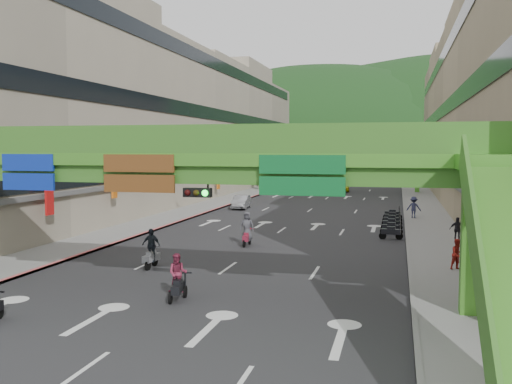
{
  "coord_description": "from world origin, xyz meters",
  "views": [
    {
      "loc": [
        8.43,
        -15.74,
        6.22
      ],
      "look_at": [
        0.0,
        18.0,
        3.5
      ],
      "focal_mm": 40.0,
      "sensor_mm": 36.0,
      "label": 1
    }
  ],
  "objects": [
    {
      "name": "parked_scooter_row",
      "position": [
        8.04,
        28.99,
        0.52
      ],
      "size": [
        1.6,
        11.56,
        1.08
      ],
      "color": "black",
      "rests_on": "ground"
    },
    {
      "name": "pedestrian_blue",
      "position": [
        9.8,
        35.04,
        0.92
      ],
      "size": [
        0.93,
        0.67,
        1.84
      ],
      "primitive_type": "imported",
      "rotation": [
        0.0,
        0.0,
        3.0
      ],
      "color": "#2C2F50",
      "rests_on": "ground"
    },
    {
      "name": "scooter_rider_mid",
      "position": [
        -0.16,
        5.54,
        1.0
      ],
      "size": [
        0.88,
        1.59,
        1.95
      ],
      "color": "black",
      "rests_on": "ground"
    },
    {
      "name": "overpass_far",
      "position": [
        0.0,
        65.0,
        5.4
      ],
      "size": [
        28.0,
        2.2,
        7.1
      ],
      "color": "#4C9E2D",
      "rests_on": "ground"
    },
    {
      "name": "curb_left",
      "position": [
        -9.1,
        50.0,
        0.09
      ],
      "size": [
        0.2,
        140.0,
        0.18
      ],
      "primitive_type": "cube",
      "color": "#CC5959",
      "rests_on": "ground"
    },
    {
      "name": "car_yellow",
      "position": [
        0.98,
        64.81,
        0.69
      ],
      "size": [
        1.97,
        4.19,
        1.39
      ],
      "primitive_type": "imported",
      "rotation": [
        0.0,
        0.0,
        0.08
      ],
      "color": "#D3CC13",
      "rests_on": "ground"
    },
    {
      "name": "pedestrian_dark",
      "position": [
        12.2,
        22.78,
        0.79
      ],
      "size": [
        0.94,
        0.42,
        1.59
      ],
      "primitive_type": "imported",
      "rotation": [
        0.0,
        0.0,
        0.03
      ],
      "color": "black",
      "rests_on": "ground"
    },
    {
      "name": "scooter_rider_left",
      "position": [
        -3.83,
        11.06,
        1.04
      ],
      "size": [
        1.05,
        1.6,
        2.07
      ],
      "color": "gray",
      "rests_on": "ground"
    },
    {
      "name": "bunting_string",
      "position": [
        0.0,
        30.0,
        5.96
      ],
      "size": [
        26.0,
        0.36,
        0.47
      ],
      "color": "black",
      "rests_on": "ground"
    },
    {
      "name": "building_row_left",
      "position": [
        -18.93,
        50.0,
        9.46
      ],
      "size": [
        12.8,
        95.0,
        19.0
      ],
      "color": "#9E937F",
      "rests_on": "ground"
    },
    {
      "name": "sidewalk_right",
      "position": [
        11.0,
        50.0,
        0.07
      ],
      "size": [
        4.0,
        140.0,
        0.15
      ],
      "primitive_type": "cube",
      "color": "gray",
      "rests_on": "ground"
    },
    {
      "name": "overpass_near",
      "position": [
        0.93,
        5.38,
        5.21
      ],
      "size": [
        28.0,
        12.27,
        7.1
      ],
      "color": "#4C9E2D",
      "rests_on": "ground"
    },
    {
      "name": "scooter_rider_far",
      "position": [
        -0.76,
        18.68,
        1.12
      ],
      "size": [
        0.94,
        1.6,
        2.18
      ],
      "color": "maroon",
      "rests_on": "ground"
    },
    {
      "name": "car_silver",
      "position": [
        -7.0,
        39.84,
        0.68
      ],
      "size": [
        1.8,
        4.24,
        1.36
      ],
      "primitive_type": "imported",
      "rotation": [
        0.0,
        0.0,
        0.09
      ],
      "color": "#9FA1A6",
      "rests_on": "ground"
    },
    {
      "name": "building_row_right",
      "position": [
        18.93,
        50.0,
        9.46
      ],
      "size": [
        12.8,
        95.0,
        19.0
      ],
      "color": "gray",
      "rests_on": "ground"
    },
    {
      "name": "ground",
      "position": [
        0.0,
        0.0,
        0.0
      ],
      "size": [
        320.0,
        320.0,
        0.0
      ],
      "primitive_type": "plane",
      "color": "black",
      "rests_on": "ground"
    },
    {
      "name": "hill_left",
      "position": [
        -15.0,
        160.0,
        0.0
      ],
      "size": [
        168.0,
        140.0,
        112.0
      ],
      "primitive_type": "ellipsoid",
      "color": "#1C4419",
      "rests_on": "ground"
    },
    {
      "name": "pedestrian_red",
      "position": [
        11.39,
        13.9,
        0.76
      ],
      "size": [
        0.92,
        0.85,
        1.52
      ],
      "primitive_type": "imported",
      "rotation": [
        0.0,
        0.0,
        0.48
      ],
      "color": "#A62019",
      "rests_on": "ground"
    },
    {
      "name": "sidewalk_left",
      "position": [
        -11.0,
        50.0,
        0.07
      ],
      "size": [
        4.0,
        140.0,
        0.15
      ],
      "primitive_type": "cube",
      "color": "gray",
      "rests_on": "ground"
    },
    {
      "name": "curb_right",
      "position": [
        9.1,
        50.0,
        0.09
      ],
      "size": [
        0.2,
        140.0,
        0.18
      ],
      "primitive_type": "cube",
      "color": "gray",
      "rests_on": "ground"
    },
    {
      "name": "road_slab",
      "position": [
        0.0,
        50.0,
        0.01
      ],
      "size": [
        18.0,
        140.0,
        0.02
      ],
      "primitive_type": "cube",
      "color": "#28282B",
      "rests_on": "ground"
    },
    {
      "name": "hill_right",
      "position": [
        25.0,
        180.0,
        0.0
      ],
      "size": [
        208.0,
        176.0,
        128.0
      ],
      "primitive_type": "ellipsoid",
      "color": "#1C4419",
      "rests_on": "ground"
    }
  ]
}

